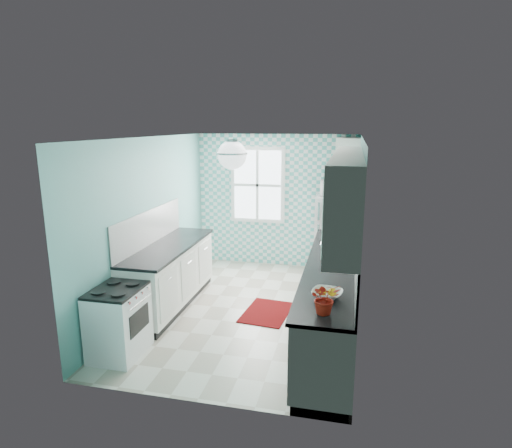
% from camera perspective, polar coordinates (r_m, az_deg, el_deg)
% --- Properties ---
extents(floor, '(3.00, 4.40, 0.02)m').
position_cam_1_polar(floor, '(6.44, -0.94, -11.46)').
color(floor, silver).
rests_on(floor, ground).
extents(ceiling, '(3.00, 4.40, 0.02)m').
position_cam_1_polar(ceiling, '(5.86, -1.04, 11.56)').
color(ceiling, white).
rests_on(ceiling, wall_back).
extents(wall_back, '(3.00, 0.02, 2.50)m').
position_cam_1_polar(wall_back, '(8.14, 2.70, 3.09)').
color(wall_back, '#60A7A1').
rests_on(wall_back, floor).
extents(wall_front, '(3.00, 0.02, 2.50)m').
position_cam_1_polar(wall_front, '(4.01, -8.56, -7.83)').
color(wall_front, '#60A7A1').
rests_on(wall_front, floor).
extents(wall_left, '(0.02, 4.40, 2.50)m').
position_cam_1_polar(wall_left, '(6.54, -13.95, 0.20)').
color(wall_left, '#60A7A1').
rests_on(wall_left, floor).
extents(wall_right, '(0.02, 4.40, 2.50)m').
position_cam_1_polar(wall_right, '(5.86, 13.51, -1.26)').
color(wall_right, '#60A7A1').
rests_on(wall_right, floor).
extents(accent_wall, '(3.00, 0.01, 2.50)m').
position_cam_1_polar(accent_wall, '(8.12, 2.67, 3.07)').
color(accent_wall, '#4EB3AC').
rests_on(accent_wall, wall_back).
extents(window, '(1.04, 0.05, 1.44)m').
position_cam_1_polar(window, '(8.12, 0.22, 5.22)').
color(window, white).
rests_on(window, wall_back).
extents(backsplash_right, '(0.02, 3.60, 0.51)m').
position_cam_1_polar(backsplash_right, '(5.49, 13.28, -2.83)').
color(backsplash_right, white).
rests_on(backsplash_right, wall_right).
extents(backsplash_left, '(0.02, 2.15, 0.51)m').
position_cam_1_polar(backsplash_left, '(6.48, -14.04, -0.43)').
color(backsplash_left, white).
rests_on(backsplash_left, wall_left).
extents(upper_cabinets_right, '(0.33, 3.20, 0.90)m').
position_cam_1_polar(upper_cabinets_right, '(5.15, 11.99, 4.22)').
color(upper_cabinets_right, white).
rests_on(upper_cabinets_right, wall_right).
extents(upper_cabinet_fridge, '(0.40, 0.74, 0.40)m').
position_cam_1_polar(upper_cabinet_fridge, '(7.53, 12.19, 9.66)').
color(upper_cabinet_fridge, white).
rests_on(upper_cabinet_fridge, wall_right).
extents(ceiling_light, '(0.34, 0.34, 0.35)m').
position_cam_1_polar(ceiling_light, '(5.09, -3.19, 9.19)').
color(ceiling_light, silver).
rests_on(ceiling_light, ceiling).
extents(base_cabinets_right, '(0.60, 3.60, 0.90)m').
position_cam_1_polar(base_cabinets_right, '(5.74, 9.96, -9.85)').
color(base_cabinets_right, white).
rests_on(base_cabinets_right, floor).
extents(countertop_right, '(0.63, 3.60, 0.04)m').
position_cam_1_polar(countertop_right, '(5.57, 10.00, -5.39)').
color(countertop_right, black).
rests_on(countertop_right, base_cabinets_right).
extents(base_cabinets_left, '(0.60, 2.15, 0.90)m').
position_cam_1_polar(base_cabinets_left, '(6.57, -11.42, -6.89)').
color(base_cabinets_left, white).
rests_on(base_cabinets_left, floor).
extents(countertop_left, '(0.63, 2.15, 0.04)m').
position_cam_1_polar(countertop_left, '(6.42, -11.48, -2.96)').
color(countertop_left, black).
rests_on(countertop_left, base_cabinets_left).
extents(fridge, '(0.63, 0.63, 1.45)m').
position_cam_1_polar(fridge, '(7.75, 10.24, -1.60)').
color(fridge, white).
rests_on(fridge, floor).
extents(stove, '(0.54, 0.68, 0.81)m').
position_cam_1_polar(stove, '(5.38, -17.85, -12.19)').
color(stove, white).
rests_on(stove, floor).
extents(sink, '(0.43, 0.36, 0.53)m').
position_cam_1_polar(sink, '(6.41, 10.59, -2.80)').
color(sink, silver).
rests_on(sink, countertop_right).
extents(rug, '(0.71, 0.95, 0.01)m').
position_cam_1_polar(rug, '(6.35, 1.46, -11.66)').
color(rug, maroon).
rests_on(rug, floor).
extents(dish_towel, '(0.09, 0.20, 0.31)m').
position_cam_1_polar(dish_towel, '(6.39, 7.49, -7.03)').
color(dish_towel, '#59ADAA').
rests_on(dish_towel, base_cabinets_right).
extents(fruit_bowl, '(0.37, 0.37, 0.08)m').
position_cam_1_polar(fruit_bowl, '(4.50, 9.47, -9.18)').
color(fruit_bowl, silver).
rests_on(fruit_bowl, countertop_right).
extents(potted_plant, '(0.34, 0.32, 0.31)m').
position_cam_1_polar(potted_plant, '(4.09, 9.19, -9.72)').
color(potted_plant, '#B51931').
rests_on(potted_plant, countertop_right).
extents(soap_bottle, '(0.09, 0.09, 0.16)m').
position_cam_1_polar(soap_bottle, '(6.80, 11.16, -1.15)').
color(soap_bottle, '#ACBFCD').
rests_on(soap_bottle, countertop_right).
extents(microwave, '(0.50, 0.35, 0.27)m').
position_cam_1_polar(microwave, '(7.58, 10.51, 4.71)').
color(microwave, silver).
rests_on(microwave, fridge).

